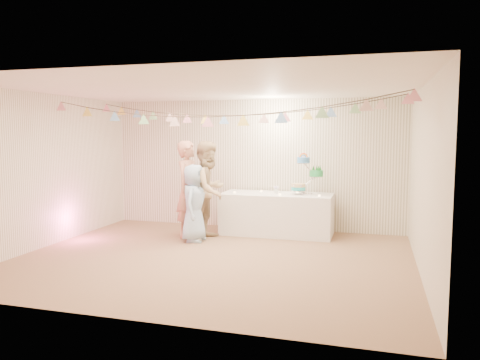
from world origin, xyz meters
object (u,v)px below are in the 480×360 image
(table, at_px, (277,214))
(person_adult_a, at_px, (189,189))
(cake_stand, at_px, (306,177))
(person_child, at_px, (194,203))
(person_adult_b, at_px, (209,190))

(table, height_order, person_adult_a, person_adult_a)
(cake_stand, xyz_separation_m, person_adult_a, (-2.08, -0.71, -0.21))
(table, height_order, cake_stand, cake_stand)
(table, distance_m, cake_stand, 0.91)
(cake_stand, height_order, person_child, cake_stand)
(cake_stand, xyz_separation_m, person_child, (-1.86, -1.02, -0.42))
(table, relative_size, person_child, 1.52)
(cake_stand, relative_size, person_adult_b, 0.40)
(cake_stand, distance_m, person_adult_a, 2.21)
(table, relative_size, person_adult_b, 1.17)
(table, height_order, person_adult_b, person_adult_b)
(person_adult_b, height_order, person_child, person_adult_b)
(cake_stand, bearing_deg, table, -174.81)
(table, distance_m, person_adult_b, 1.42)
(person_child, bearing_deg, table, -57.89)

